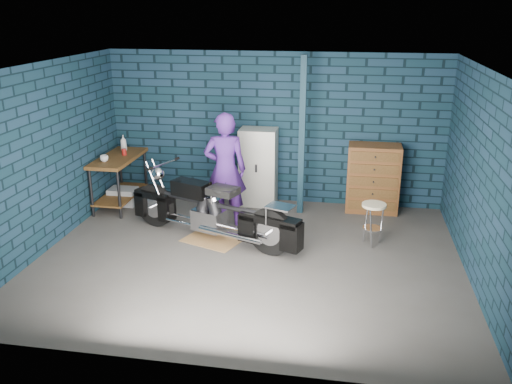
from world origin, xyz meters
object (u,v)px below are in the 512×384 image
locker (258,167)px  tool_chest (373,179)px  workbench (120,181)px  storage_bin (123,196)px  shop_stool (373,224)px  motorcycle (212,206)px  person (225,170)px

locker → tool_chest: 2.02m
workbench → storage_bin: (0.02, 0.04, -0.30)m
locker → shop_stool: locker is taller
locker → motorcycle: bearing=-104.1°
storage_bin → locker: locker is taller
tool_chest → workbench: bearing=-173.9°
person → shop_stool: size_ratio=2.85×
shop_stool → locker: bearing=144.0°
motorcycle → tool_chest: (2.45, 1.69, 0.04)m
person → tool_chest: (2.39, 1.03, -0.34)m
tool_chest → person: bearing=-156.8°
motorcycle → shop_stool: (2.42, 0.25, -0.23)m
motorcycle → storage_bin: bearing=168.3°
workbench → tool_chest: 4.49m
workbench → tool_chest: bearing=6.1°
motorcycle → shop_stool: bearing=26.3°
workbench → motorcycle: motorcycle is taller
locker → tool_chest: bearing=0.0°
workbench → storage_bin: size_ratio=2.87×
motorcycle → person: bearing=105.6°
motorcycle → locker: 1.75m
storage_bin → tool_chest: size_ratio=0.41×
person → tool_chest: person is taller
storage_bin → shop_stool: shop_stool is taller
person → shop_stool: 2.47m
motorcycle → tool_chest: 2.98m
workbench → motorcycle: bearing=-31.1°
workbench → shop_stool: bearing=-12.3°
tool_chest → shop_stool: (-0.03, -1.45, -0.27)m
person → workbench: bearing=-25.8°
person → storage_bin: bearing=-27.0°
workbench → person: person is taller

